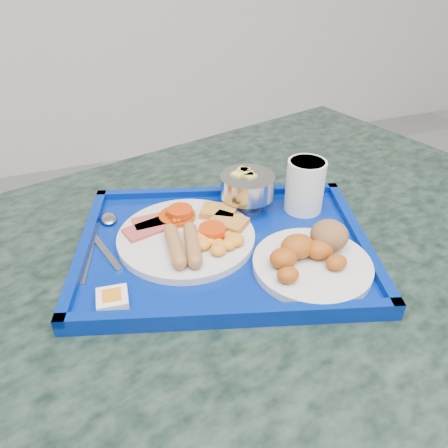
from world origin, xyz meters
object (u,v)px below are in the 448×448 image
Objects in this scene: tray at (224,247)px; bread_plate at (313,256)px; table at (241,320)px; juice_cup at (305,184)px; fruit_bowl at (247,186)px; main_plate at (191,235)px.

bread_plate is (0.11, -0.10, 0.03)m from tray.
juice_cup is at bearing 13.12° from table.
juice_cup reaches higher than tray.
bread_plate is 0.20m from fruit_bowl.
tray is 3.02× the size of bread_plate.
table is at bearing -4.12° from main_plate.
fruit_bowl reaches higher than table.
tray is at bearing -29.39° from main_plate.
juice_cup is (0.07, 0.15, 0.03)m from bread_plate.
bread_plate is (0.16, -0.13, 0.01)m from main_plate.
tray is at bearing 137.12° from bread_plate.
bread_plate reaches higher than table.
juice_cup reaches higher than main_plate.
bread_plate is 1.88× the size of juice_cup.
bread_plate is at bearing -39.18° from main_plate.
main_plate is 2.30× the size of fruit_bowl.
bread_plate is 0.17m from juice_cup.
juice_cup reaches higher than table.
table is 14.61× the size of juice_cup.
main_plate is 2.36× the size of juice_cup.
fruit_bowl is at bearing 98.14° from bread_plate.
fruit_bowl is at bearing 26.95° from main_plate.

